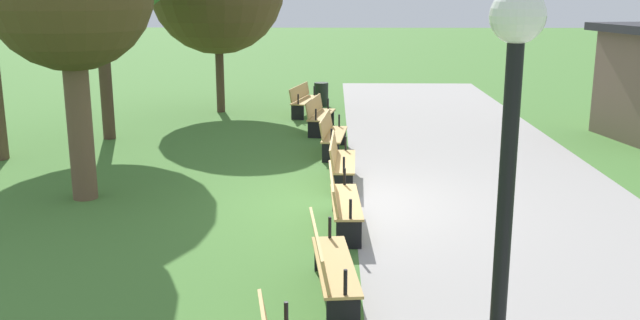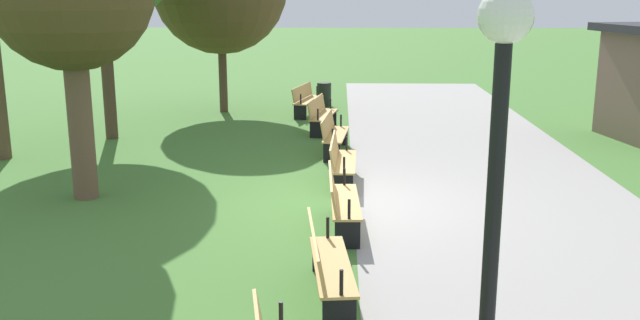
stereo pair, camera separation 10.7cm
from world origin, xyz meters
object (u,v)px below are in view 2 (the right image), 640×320
object	(u,v)px
bench_2	(333,133)
lamp_post	(496,177)
bench_0	(306,99)
bench_4	(341,200)
bench_3	(341,160)
bench_1	(321,114)
bench_5	(326,263)
trash_bin	(324,94)

from	to	relation	value
bench_2	lamp_post	size ratio (longest dim) A/B	0.53
bench_0	bench_4	distance (m)	10.53
lamp_post	bench_3	bearing A→B (deg)	-174.34
bench_0	bench_4	bearing A→B (deg)	19.04
bench_0	bench_1	size ratio (longest dim) A/B	1.00
bench_0	bench_2	bearing A→B (deg)	22.84
bench_5	lamp_post	xyz separation A→B (m)	(3.90, 1.08, 2.14)
bench_2	bench_4	size ratio (longest dim) A/B	1.01
bench_0	trash_bin	world-z (taller)	bench_0
lamp_post	trash_bin	size ratio (longest dim) A/B	4.83
bench_3	bench_5	bearing A→B (deg)	0.01
bench_0	bench_3	bearing A→B (deg)	20.94
bench_5	bench_3	bearing A→B (deg)	172.38
bench_0	bench_4	xyz separation A→B (m)	(10.48, 1.05, 0.00)
bench_1	trash_bin	xyz separation A→B (m)	(-4.21, -0.02, -0.09)
bench_2	trash_bin	xyz separation A→B (m)	(-6.82, -0.37, -0.09)
bench_0	bench_5	world-z (taller)	same
bench_1	bench_3	xyz separation A→B (m)	(5.25, 0.52, 0.00)
bench_2	bench_5	size ratio (longest dim) A/B	1.00
bench_4	trash_bin	xyz separation A→B (m)	(-12.10, -0.54, -0.09)
bench_1	bench_2	size ratio (longest dim) A/B	1.01
bench_0	bench_5	bearing A→B (deg)	17.14
bench_2	bench_1	bearing A→B (deg)	-166.68
bench_1	trash_bin	distance (m)	4.21
bench_3	trash_bin	bearing A→B (deg)	-174.83
bench_0	bench_2	distance (m)	5.28
trash_bin	lamp_post	bearing A→B (deg)	4.45
bench_2	lamp_post	world-z (taller)	lamp_post
bench_1	bench_2	bearing A→B (deg)	17.13
bench_1	bench_5	world-z (taller)	same
bench_0	bench_1	world-z (taller)	same
bench_4	trash_bin	size ratio (longest dim) A/B	2.53
bench_4	trash_bin	world-z (taller)	bench_4
lamp_post	bench_2	bearing A→B (deg)	-174.76
bench_2	bench_5	bearing A→B (deg)	5.72
bench_1	bench_3	world-z (taller)	same
trash_bin	bench_2	bearing A→B (deg)	3.06
bench_1	lamp_post	distance (m)	14.65
bench_1	lamp_post	size ratio (longest dim) A/B	0.53
bench_4	bench_5	size ratio (longest dim) A/B	0.99
bench_0	trash_bin	size ratio (longest dim) A/B	2.58
lamp_post	trash_bin	xyz separation A→B (m)	(-18.63, -1.45, -2.23)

